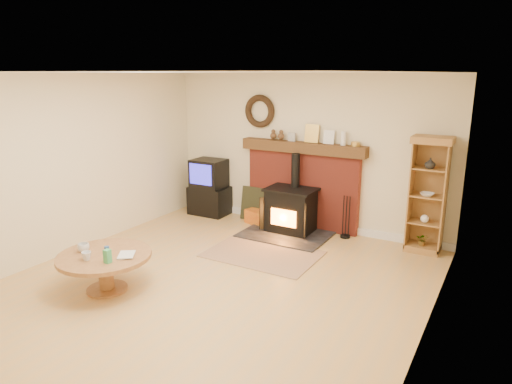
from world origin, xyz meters
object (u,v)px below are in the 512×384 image
Objects in this scene: curio_cabinet at (428,195)px; coffee_table at (104,261)px; wood_stove at (290,211)px; tv_unit at (209,188)px.

coffee_table is (-3.12, -3.30, -0.48)m from curio_cabinet.
tv_unit is (-1.78, 0.19, 0.13)m from wood_stove.
wood_stove reaches higher than tv_unit.
curio_cabinet is at bearing 1.23° from tv_unit.
curio_cabinet is (3.87, 0.08, 0.37)m from tv_unit.
curio_cabinet is 1.54× the size of coffee_table.
curio_cabinet reaches higher than coffee_table.
wood_stove reaches higher than coffee_table.
wood_stove is 0.81× the size of curio_cabinet.
curio_cabinet is at bearing 46.60° from coffee_table.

